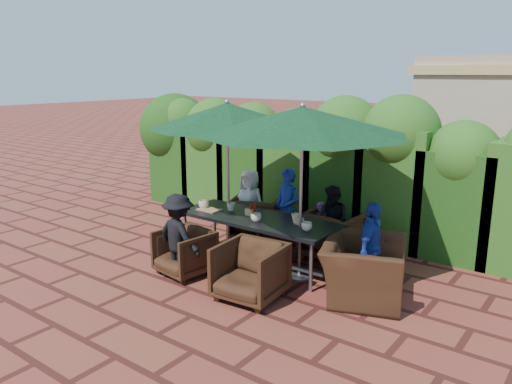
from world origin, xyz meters
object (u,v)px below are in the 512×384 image
Objects in this scene: chair_far_right at (332,233)px; chair_end_right at (364,260)px; chair_near_right at (250,269)px; umbrella_left at (227,116)px; dining_table at (257,222)px; chair_near_left at (184,250)px; umbrella_right at (302,121)px; chair_far_mid at (287,225)px; chair_far_left at (256,216)px.

chair_far_right is 0.72× the size of chair_end_right.
chair_near_right is at bearing 88.29° from chair_far_right.
umbrella_left is 2.42m from chair_near_right.
dining_table is 1.65m from umbrella_left.
dining_table is at bearing 62.68° from chair_near_left.
umbrella_right is at bearing -2.17° from umbrella_left.
chair_near_right reaches higher than dining_table.
chair_far_right is (1.37, 0.86, -1.80)m from umbrella_left.
umbrella_left is 2.08m from chair_far_mid.
umbrella_right reaches higher than dining_table.
chair_far_mid is 0.81m from chair_far_right.
chair_far_left is 0.72× the size of chair_end_right.
chair_far_left is at bearing 98.06° from umbrella_left.
chair_far_right is 1.41m from chair_end_right.
dining_table is at bearing 83.37° from chair_far_mid.
umbrella_left reaches higher than chair_end_right.
chair_near_left is (-1.40, -1.83, -0.05)m from chair_far_right.
chair_near_left is (-1.38, -0.92, -1.85)m from umbrella_right.
chair_end_right reaches higher than dining_table.
chair_far_right reaches higher than chair_near_right.
chair_near_left is 1.26m from chair_near_right.
umbrella_right is at bearing 124.80° from chair_far_left.
chair_far_mid is 2.01m from chair_near_right.
chair_far_right is at bearing 171.77° from chair_far_mid.
chair_near_left is 0.89× the size of chair_near_right.
umbrella_left is at bearing 34.83° from chair_far_right.
chair_far_left is 2.36m from chair_near_right.
umbrella_left is 2.98× the size of chair_far_right.
chair_end_right is at bearing 26.84° from chair_near_left.
chair_far_mid is at bearing 79.87° from chair_near_left.
chair_far_mid is 0.96× the size of chair_near_right.
umbrella_right is 1.99m from chair_end_right.
chair_far_right is at bearing 32.23° from umbrella_left.
chair_far_left is at bearing 127.61° from dining_table.
chair_near_right is at bearing 102.08° from chair_far_left.
chair_far_left reaches higher than chair_near_right.
umbrella_left is (-0.61, 0.07, 1.54)m from dining_table.
umbrella_left is at bearing 46.93° from chair_far_mid.
umbrella_left reaches higher than chair_far_left.
umbrella_right is 3.49× the size of chair_far_left.
chair_near_left is (-0.02, -0.97, -1.85)m from umbrella_left.
chair_far_mid is 0.94× the size of chair_far_right.
dining_table is at bearing 104.68° from chair_far_left.
chair_far_right is (0.77, 0.93, -0.26)m from dining_table.
chair_far_left is at bearing 1.97° from chair_far_right.
chair_far_right is 1.02× the size of chair_near_right.
umbrella_right is 2.18m from chair_far_mid.
dining_table is 3.00× the size of chair_far_left.
chair_near_left is at bearing -146.39° from umbrella_right.
chair_far_left is 1.03× the size of chair_near_right.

